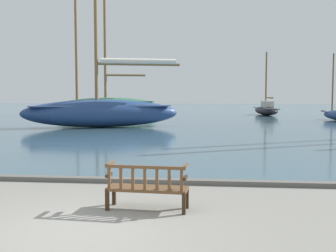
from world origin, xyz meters
TOP-DOWN VIEW (x-y plane):
  - ground_plane at (0.00, 0.00)m, footprint 160.00×160.00m
  - harbor_water at (0.00, 44.00)m, footprint 100.00×80.00m
  - quay_edge_kerb at (0.00, 3.85)m, footprint 40.00×0.30m
  - park_bench at (0.97, 1.38)m, footprint 1.63×0.63m
  - sailboat_centre_channel at (-8.55, 36.14)m, footprint 10.90×5.93m
  - sailboat_outer_starboard at (-5.01, 20.35)m, footprint 10.50×5.31m
  - sailboat_mid_port at (7.74, 37.02)m, footprint 2.59×6.10m

SIDE VIEW (x-z plane):
  - ground_plane at x=0.00m, z-range 0.00..0.00m
  - harbor_water at x=0.00m, z-range 0.00..0.08m
  - quay_edge_kerb at x=0.00m, z-range 0.00..0.12m
  - park_bench at x=0.97m, z-range 0.01..0.93m
  - sailboat_mid_port at x=7.74m, z-range -2.55..3.85m
  - sailboat_outer_starboard at x=-5.01m, z-range -5.24..7.55m
  - sailboat_centre_channel at x=-8.55m, z-range -6.04..8.48m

